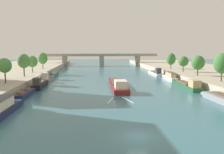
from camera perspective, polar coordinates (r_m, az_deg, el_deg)
ground_plane at (r=28.02m, az=6.85°, el=-15.09°), size 400.00×400.00×0.00m
quay_right at (r=93.02m, az=24.63°, el=0.81°), size 36.00×170.00×2.25m
barge_midriver at (r=60.03m, az=1.56°, el=-1.98°), size 4.09×22.76×3.04m
wake_behind_barge at (r=46.09m, az=1.89°, el=-6.01°), size 5.60×5.92×0.03m
moored_boat_left_lone at (r=52.89m, az=-21.60°, el=-4.08°), size 2.17×10.19×2.32m
moored_boat_left_end at (r=63.40m, az=-18.17°, el=-1.79°), size 2.40×11.87×3.21m
moored_boat_left_upstream at (r=76.28m, az=-16.34°, el=-0.28°), size 2.25×12.09×3.11m
moored_boat_left_far at (r=89.80m, az=-14.69°, el=0.71°), size 1.73×10.17×2.29m
moored_boat_right_gap_after at (r=63.52m, az=19.03°, el=-1.94°), size 3.35×15.97×2.84m
moored_boat_right_upstream at (r=77.48m, az=14.84°, el=0.07°), size 2.48×11.17×2.78m
moored_boat_right_midway at (r=91.53m, az=11.25°, el=1.10°), size 2.57×13.29×3.14m
tree_left_midway at (r=59.50m, az=-26.12°, el=2.67°), size 3.34×3.34×6.15m
tree_left_by_lamp at (r=71.51m, az=-21.96°, el=3.86°), size 3.66×3.66×6.94m
tree_left_third at (r=82.92m, az=-20.03°, el=3.79°), size 3.82×3.82×5.95m
tree_left_second at (r=95.74m, az=-17.56°, el=4.64°), size 3.93×3.93×6.85m
tree_right_midway at (r=63.45m, az=26.71°, el=3.18°), size 4.31×4.31×7.34m
tree_right_second at (r=74.08m, az=21.43°, el=3.50°), size 4.03×4.03×6.31m
tree_right_nearest at (r=84.57m, az=18.04°, el=3.88°), size 3.65×3.65×5.70m
tree_right_third at (r=96.40m, az=15.07°, el=4.53°), size 3.82×3.82×6.55m
bridge_far at (r=136.45m, az=-2.72°, el=4.95°), size 68.97×4.40×7.56m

